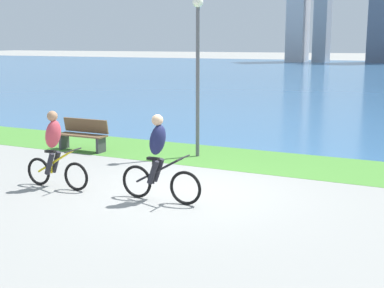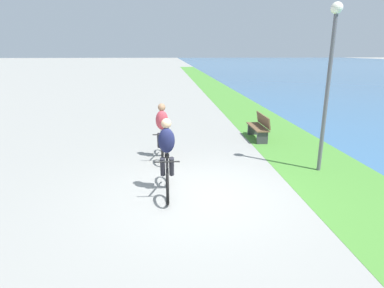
{
  "view_description": "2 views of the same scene",
  "coord_description": "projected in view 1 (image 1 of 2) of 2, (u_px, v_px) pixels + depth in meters",
  "views": [
    {
      "loc": [
        4.75,
        -9.35,
        3.04
      ],
      "look_at": [
        0.17,
        -0.01,
        1.04
      ],
      "focal_mm": 49.49,
      "sensor_mm": 36.0,
      "label": 1
    },
    {
      "loc": [
        6.62,
        -0.72,
        3.09
      ],
      "look_at": [
        0.04,
        -0.2,
        1.19
      ],
      "focal_mm": 30.42,
      "sensor_mm": 36.0,
      "label": 2
    }
  ],
  "objects": [
    {
      "name": "bench_near_path",
      "position": [
        83.0,
        135.0,
        15.05
      ],
      "size": [
        1.5,
        0.47,
        0.9
      ],
      "color": "brown",
      "rests_on": "ground"
    },
    {
      "name": "lamppost_tall",
      "position": [
        198.0,
        55.0,
        13.85
      ],
      "size": [
        0.28,
        0.28,
        4.2
      ],
      "color": "#595960",
      "rests_on": "ground"
    },
    {
      "name": "ground_plane",
      "position": [
        185.0,
        193.0,
        10.87
      ],
      "size": [
        300.0,
        300.0,
        0.0
      ],
      "primitive_type": "plane",
      "color": "gray"
    },
    {
      "name": "cyclist_lead",
      "position": [
        159.0,
        159.0,
        10.15
      ],
      "size": [
        1.74,
        0.52,
        1.7
      ],
      "color": "black",
      "rests_on": "ground"
    },
    {
      "name": "cyclist_trailing",
      "position": [
        54.0,
        149.0,
        11.1
      ],
      "size": [
        1.61,
        0.52,
        1.64
      ],
      "color": "black",
      "rests_on": "ground"
    },
    {
      "name": "grass_strip_bayside",
      "position": [
        245.0,
        159.0,
        13.95
      ],
      "size": [
        120.0,
        2.64,
        0.01
      ],
      "primitive_type": "cube",
      "color": "#478433",
      "rests_on": "ground"
    }
  ]
}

